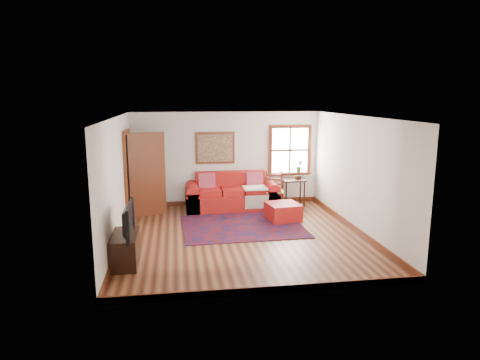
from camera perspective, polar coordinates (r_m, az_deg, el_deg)
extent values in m
plane|color=#431F12|center=(9.13, 0.28, -7.42)|extent=(5.50, 5.50, 0.00)
cube|color=silver|center=(11.50, -1.85, 2.86)|extent=(5.00, 0.04, 2.50)
cube|color=silver|center=(6.18, 4.27, -4.42)|extent=(5.00, 0.04, 2.50)
cube|color=silver|center=(8.78, -16.05, -0.16)|extent=(0.04, 5.50, 2.50)
cube|color=silver|center=(9.52, 15.32, 0.73)|extent=(0.04, 5.50, 2.50)
cube|color=white|center=(8.66, 0.29, 8.46)|extent=(5.00, 5.50, 0.04)
cube|color=#632A15|center=(11.71, -1.81, -2.92)|extent=(5.00, 0.03, 0.12)
cube|color=#632A15|center=(9.08, -15.55, -7.54)|extent=(0.03, 5.50, 0.12)
cube|color=#632A15|center=(9.79, 14.88, -6.14)|extent=(0.03, 5.50, 0.12)
cube|color=white|center=(11.79, 6.64, 3.97)|extent=(1.00, 0.02, 1.20)
cube|color=#632A15|center=(11.71, 6.73, 7.10)|extent=(1.18, 0.06, 0.09)
cube|color=#632A15|center=(11.87, 6.59, 0.88)|extent=(1.18, 0.06, 0.09)
cube|color=#632A15|center=(11.64, 4.07, 3.93)|extent=(0.09, 0.06, 1.20)
cube|color=#632A15|center=(11.93, 9.19, 3.99)|extent=(0.09, 0.06, 1.20)
cube|color=#632A15|center=(11.78, 6.66, 3.97)|extent=(1.00, 0.04, 0.05)
cube|color=#632A15|center=(11.80, 6.68, 0.94)|extent=(1.15, 0.20, 0.04)
imported|color=#366222|center=(11.82, 7.90, 1.83)|extent=(0.18, 0.15, 0.33)
cube|color=black|center=(10.38, -14.84, 0.33)|extent=(0.02, 0.90, 2.05)
cube|color=#632A15|center=(9.90, -14.96, -0.19)|extent=(0.06, 0.09, 2.05)
cube|color=#632A15|center=(10.86, -14.42, 0.82)|extent=(0.06, 0.09, 2.05)
cube|color=#632A15|center=(10.24, -14.97, 6.23)|extent=(0.06, 1.08, 0.09)
cube|color=#632A15|center=(10.63, -12.25, 0.70)|extent=(0.86, 0.35, 2.05)
cube|color=silver|center=(10.62, -12.27, 1.24)|extent=(0.56, 0.22, 1.33)
cube|color=#632A15|center=(11.40, -3.35, 4.29)|extent=(1.05, 0.04, 0.85)
cube|color=tan|center=(11.37, -3.33, 4.28)|extent=(0.92, 0.03, 0.72)
cube|color=#5C0D11|center=(9.73, 0.33, -6.17)|extent=(2.74, 2.22, 0.02)
cube|color=#A81815|center=(11.20, -1.08, -2.80)|extent=(2.39, 0.99, 0.42)
cube|color=#A81815|center=(11.44, -1.33, -0.10)|extent=(1.86, 0.27, 0.52)
cube|color=#A81815|center=(11.10, -6.36, -2.72)|extent=(0.33, 0.99, 0.52)
cube|color=#A81815|center=(11.36, 4.07, -2.35)|extent=(0.33, 0.99, 0.52)
cube|color=#EA5021|center=(11.21, -4.43, -0.21)|extent=(0.44, 0.21, 0.45)
cube|color=#EA5021|center=(11.37, 1.95, -0.02)|extent=(0.44, 0.21, 0.45)
cube|color=silver|center=(11.02, 2.00, -1.06)|extent=(0.60, 0.54, 0.04)
cube|color=#A81815|center=(10.22, 5.75, -4.24)|extent=(0.81, 0.81, 0.41)
cube|color=black|center=(11.51, 7.18, -0.03)|extent=(0.59, 0.44, 0.04)
cylinder|color=black|center=(11.35, 6.19, -2.01)|extent=(0.04, 0.04, 0.67)
cylinder|color=black|center=(11.49, 8.57, -1.91)|extent=(0.04, 0.04, 0.67)
cylinder|color=black|center=(11.70, 5.73, -1.61)|extent=(0.04, 0.04, 0.67)
cylinder|color=black|center=(11.83, 8.05, -1.52)|extent=(0.04, 0.04, 0.67)
cube|color=tan|center=(11.07, 4.63, -1.51)|extent=(0.51, 0.49, 0.04)
cylinder|color=#632A15|center=(10.92, 3.68, -3.03)|extent=(0.04, 0.04, 0.47)
cylinder|color=#632A15|center=(10.97, 5.75, -3.01)|extent=(0.04, 0.04, 0.47)
cylinder|color=#632A15|center=(11.23, 3.51, -1.30)|extent=(0.04, 0.04, 0.98)
cylinder|color=#632A15|center=(11.27, 5.53, -1.29)|extent=(0.04, 0.04, 0.98)
cube|color=#632A15|center=(11.19, 4.54, 0.05)|extent=(0.40, 0.08, 0.29)
cube|color=black|center=(7.85, -15.03, -8.86)|extent=(0.44, 0.98, 0.54)
imported|color=black|center=(7.56, -15.20, -5.22)|extent=(0.13, 1.00, 0.57)
cylinder|color=silver|center=(8.16, -14.48, -5.43)|extent=(0.12, 0.12, 0.18)
cylinder|color=#FFA53F|center=(8.16, -14.47, -5.63)|extent=(0.07, 0.07, 0.12)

